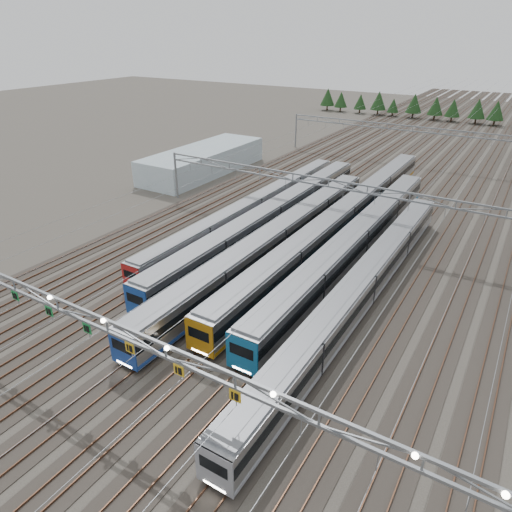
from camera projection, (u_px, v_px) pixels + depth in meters
The scene contains 13 objects.
ground at pixel (120, 401), 36.32m from camera, with size 400.00×400.00×0.00m, color #47423A.
track_bed at pixel (425, 143), 111.83m from camera, with size 54.00×260.00×5.42m.
train_a at pixel (254, 207), 70.05m from camera, with size 2.62×52.11×3.41m.
train_b at pixel (271, 217), 65.85m from camera, with size 3.02×54.38×3.94m.
train_c at pixel (275, 240), 58.50m from camera, with size 3.05×52.77×3.98m.
train_d at pixel (344, 217), 65.59m from camera, with size 3.09×67.54×4.03m.
train_e at pixel (355, 242), 57.88m from camera, with size 3.16×53.00×4.13m.
train_f at pixel (361, 287), 48.10m from camera, with size 2.91×52.69×3.80m.
gantry_near at pixel (106, 329), 33.08m from camera, with size 56.36×0.61×8.08m.
gantry_mid at pixel (328, 189), 63.93m from camera, with size 56.36×0.36×8.00m.
gantry_far at pixel (412, 133), 98.21m from camera, with size 56.36×0.36×8.00m.
west_shed at pixel (204, 160), 93.18m from camera, with size 10.00×30.00×4.82m, color #ABC4CD.
treeline at pixel (435, 106), 145.67m from camera, with size 81.20×5.60×7.02m.
Camera 1 is at (23.51, -17.58, 26.63)m, focal length 32.00 mm.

